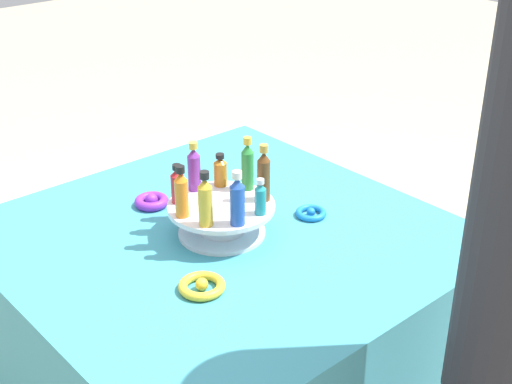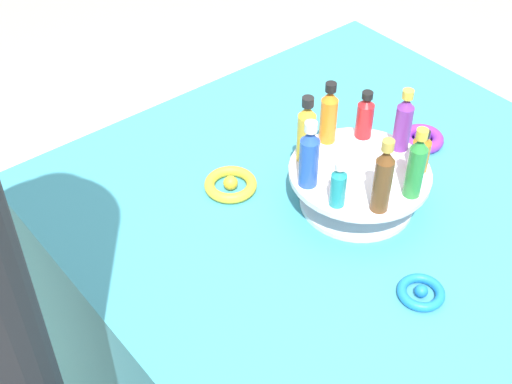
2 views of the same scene
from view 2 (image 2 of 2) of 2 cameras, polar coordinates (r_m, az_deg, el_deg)
The scene contains 14 objects.
party_table at distance 1.64m, azimuth 6.84°, elevation -10.05°, with size 1.04×1.04×0.71m.
display_stand at distance 1.35m, azimuth 8.18°, elevation 0.60°, with size 0.26×0.26×0.08m.
bottle_gold at distance 1.31m, azimuth 4.04°, elevation 4.86°, with size 0.03×0.03×0.14m.
bottle_blue at distance 1.25m, azimuth 4.28°, elevation 2.85°, with size 0.03×0.03×0.13m.
bottle_teal at distance 1.23m, azimuth 6.60°, elevation 0.51°, with size 0.03×0.03×0.09m.
bottle_brown at distance 1.21m, azimuth 10.12°, elevation 1.07°, with size 0.03×0.03×0.15m.
bottle_green at distance 1.25m, azimuth 12.69°, elevation 2.08°, with size 0.03×0.03×0.14m.
bottle_amber at distance 1.33m, azimuth 13.04°, elevation 3.13°, with size 0.03×0.03×0.09m.
bottle_purple at distance 1.36m, azimuth 11.60°, elevation 5.57°, with size 0.03×0.03×0.13m.
bottle_red at distance 1.39m, azimuth 8.71°, elevation 6.01°, with size 0.03×0.03×0.10m.
bottle_orange at distance 1.36m, azimuth 5.84°, elevation 6.16°, with size 0.03×0.03×0.13m.
ribbon_bow_blue at distance 1.23m, azimuth 13.06°, elevation -7.82°, with size 0.08×0.08×0.02m.
ribbon_bow_purple at distance 1.55m, azimuth 13.14°, elevation 4.19°, with size 0.09×0.09×0.03m.
ribbon_bow_gold at distance 1.40m, azimuth -2.05°, elevation 0.62°, with size 0.10×0.10×0.03m.
Camera 2 is at (0.79, 0.67, 1.63)m, focal length 50.00 mm.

